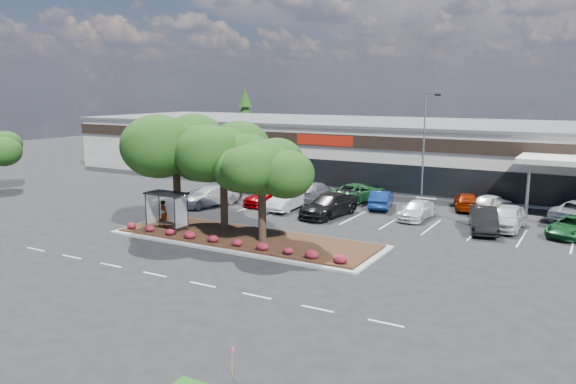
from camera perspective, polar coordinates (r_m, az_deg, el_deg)
The scene contains 29 objects.
ground at distance 32.23m, azimuth -5.37°, elevation -7.02°, with size 160.00×160.00×0.00m, color black.
retail_store at distance 62.00m, azimuth 12.85°, elevation 4.11°, with size 80.40×25.20×6.25m.
landscape_island at distance 36.45m, azimuth -4.37°, elevation -4.75°, with size 18.00×6.00×0.26m.
lane_markings at distance 40.96m, azimuth 2.82°, elevation -3.22°, with size 33.12×20.06×0.01m.
shrub_row at distance 34.69m, azimuth -6.31°, elevation -4.91°, with size 17.00×0.80×0.50m, color maroon, non-canonical shape.
bus_shelter at distance 38.46m, azimuth -12.12°, elevation -0.82°, with size 2.75×1.55×2.59m.
island_tree_west at distance 39.62m, azimuth -11.28°, elevation 2.32°, with size 7.20×7.20×7.89m, color #13350E, non-canonical shape.
island_tree_mid at distance 38.05m, azimuth -6.57°, elevation 1.69°, with size 6.60×6.60×7.32m, color #13350E, non-canonical shape.
island_tree_east at distance 34.67m, azimuth -2.66°, elevation 0.22°, with size 5.80×5.80×6.50m, color #13350E, non-canonical shape.
conifer_north_west at distance 85.81m, azimuth -4.36°, elevation 7.23°, with size 4.40×4.40×10.00m, color #13350E.
person_waiting at distance 39.37m, azimuth -12.52°, elevation -2.20°, with size 0.70×0.46×1.92m, color #594C47.
light_pole at distance 46.57m, azimuth 13.67°, elevation 3.35°, with size 1.41×0.79×9.43m.
survey_stake at distance 19.80m, azimuth -5.68°, elevation -16.40°, with size 0.07×0.14×1.09m.
car_0 at distance 49.13m, azimuth -7.68°, elevation -0.09°, with size 2.60×5.64×1.57m, color #56555C.
car_1 at distance 47.63m, azimuth -8.03°, elevation -0.42°, with size 2.21×5.44×1.58m, color silver.
car_2 at distance 47.49m, azimuth -1.96°, elevation -0.44°, with size 2.02×4.96×1.44m, color #870003.
car_3 at distance 45.52m, azimuth -0.06°, elevation -0.82°, with size 1.67×4.80×1.58m, color silver.
car_4 at distance 43.25m, azimuth 4.16°, elevation -1.35°, with size 2.39×5.88×1.71m, color black.
car_5 at distance 43.40m, azimuth 12.94°, elevation -1.81°, with size 1.86×4.57×1.33m, color silver.
car_6 at distance 40.73m, azimuth 19.24°, elevation -2.69°, with size 1.73×4.97×1.64m, color black.
car_7 at distance 41.95m, azimuth 21.36°, elevation -2.43°, with size 1.99×4.95×1.69m, color silver.
car_8 at distance 41.73m, azimuth 26.94°, elevation -3.15°, with size 2.22×4.82×1.34m, color #164E24.
car_9 at distance 54.93m, azimuth -2.41°, elevation 1.16°, with size 2.39×5.88×1.71m, color black.
car_10 at distance 50.57m, azimuth 2.03°, elevation 0.24°, with size 2.46×5.33×1.48m, color maroon.
car_11 at distance 48.94m, azimuth 2.74°, elevation 0.03°, with size 2.38×5.86×1.70m, color slate.
car_12 at distance 49.35m, azimuth 7.25°, elevation -0.02°, with size 2.64×5.73×1.59m, color #1A4A25.
car_13 at distance 46.70m, azimuth 9.45°, elevation -0.74°, with size 1.56×4.47×1.47m, color navy.
car_14 at distance 47.79m, azimuth 17.69°, elevation -0.93°, with size 1.87×4.60×1.34m, color #861D02.
car_15 at distance 47.37m, azimuth 19.92°, elevation -1.06°, with size 1.76×4.36×1.49m, color silver.
Camera 1 is at (17.68, -25.19, 9.58)m, focal length 35.00 mm.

